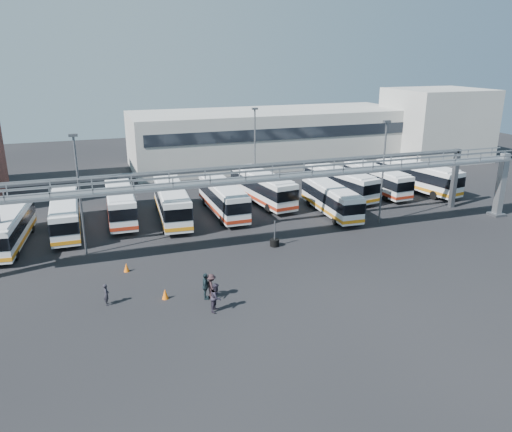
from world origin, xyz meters
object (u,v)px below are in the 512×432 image
object	(u,v)px
bus_7	(340,182)
pedestrian_a	(106,294)
pedestrian_b	(216,297)
bus_6	(331,198)
pedestrian_d	(205,286)
bus_0	(9,227)
tire_stack	(275,242)
bus_4	(223,197)
bus_8	(377,179)
light_pole_back	(255,146)
pedestrian_c	(211,286)
bus_9	(417,176)
light_pole_left	(79,189)
bus_3	(172,201)
bus_5	(262,187)
light_pole_mid	(383,167)
cone_left	(165,294)
bus_2	(120,202)
bus_1	(65,214)

from	to	relation	value
bus_7	pedestrian_a	distance (m)	33.46
pedestrian_b	bus_6	bearing A→B (deg)	-10.62
bus_6	pedestrian_d	size ratio (longest dim) A/B	5.46
bus_0	tire_stack	distance (m)	23.25
bus_4	bus_8	xyz separation A→B (m)	(19.77, 1.82, -0.06)
light_pole_back	pedestrian_c	bearing A→B (deg)	-115.38
pedestrian_a	pedestrian_b	xyz separation A→B (m)	(6.79, -3.26, 0.22)
bus_8	bus_9	size ratio (longest dim) A/B	0.91
bus_7	pedestrian_b	size ratio (longest dim) A/B	5.66
bus_9	pedestrian_a	xyz separation A→B (m)	(-37.91, -17.79, -1.19)
light_pole_left	pedestrian_b	world-z (taller)	light_pole_left
pedestrian_d	bus_7	bearing A→B (deg)	-31.15
light_pole_back	tire_stack	world-z (taller)	light_pole_back
bus_3	bus_5	distance (m)	11.03
light_pole_left	bus_6	xyz separation A→B (m)	(24.71, 3.16, -3.98)
light_pole_mid	cone_left	distance (m)	25.39
bus_5	pedestrian_c	bearing A→B (deg)	-126.37
bus_6	cone_left	distance (m)	23.91
bus_0	light_pole_left	bearing A→B (deg)	-27.43
bus_5	pedestrian_c	distance (m)	23.50
bus_4	bus_2	bearing A→B (deg)	170.45
bus_7	pedestrian_b	world-z (taller)	bus_7
light_pole_left	light_pole_back	world-z (taller)	same
bus_0	tire_stack	bearing A→B (deg)	-12.88
bus_2	bus_0	bearing A→B (deg)	-153.83
bus_4	pedestrian_d	size ratio (longest dim) A/B	5.76
bus_6	pedestrian_d	world-z (taller)	bus_6
bus_6	cone_left	bearing A→B (deg)	-143.70
bus_5	bus_7	bearing A→B (deg)	-11.01
bus_3	bus_8	size ratio (longest dim) A/B	1.08
bus_4	bus_7	xyz separation A→B (m)	(14.86, 1.90, -0.02)
bus_7	pedestrian_c	bearing A→B (deg)	-146.78
bus_4	pedestrian_a	distance (m)	21.18
pedestrian_a	bus_5	bearing A→B (deg)	-42.36
light_pole_left	bus_5	size ratio (longest dim) A/B	0.87
bus_4	light_pole_back	bearing A→B (deg)	48.89
pedestrian_b	bus_3	bearing A→B (deg)	33.45
bus_7	bus_9	bearing A→B (deg)	-15.74
light_pole_back	bus_5	xyz separation A→B (m)	(-0.70, -4.59, -3.80)
bus_9	pedestrian_d	xyz separation A→B (m)	(-31.39, -19.18, -0.99)
bus_0	bus_3	xyz separation A→B (m)	(14.74, 2.73, 0.16)
light_pole_back	bus_1	size ratio (longest dim) A/B	0.96
bus_5	pedestrian_a	size ratio (longest dim) A/B	7.69
bus_2	bus_4	bearing A→B (deg)	-7.36
bus_6	pedestrian_b	xyz separation A→B (m)	(-16.81, -16.23, -0.76)
pedestrian_d	bus_5	bearing A→B (deg)	-14.06
bus_2	bus_3	xyz separation A→B (m)	(4.95, -1.75, 0.06)
light_pole_left	bus_4	bearing A→B (deg)	26.46
bus_5	cone_left	distance (m)	24.39
bus_7	pedestrian_a	bearing A→B (deg)	-156.80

